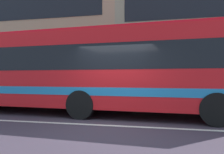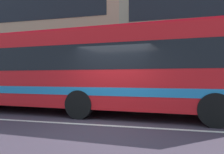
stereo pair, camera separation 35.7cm
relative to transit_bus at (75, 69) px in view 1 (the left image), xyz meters
The scene contains 5 objects.
ground_plane 3.31m from the transit_bus, 46.64° to the right, with size 160.00×160.00×0.00m, color #3D3340.
lane_centre_line 3.31m from the transit_bus, 46.64° to the right, with size 60.00×0.16×0.01m, color silver.
hedge_row_far 3.56m from the transit_bus, 101.86° to the left, with size 13.89×1.10×1.15m, color #31541F.
apartment_block_left 19.02m from the transit_bus, 134.75° to the left, with size 25.69×9.18×13.52m.
transit_bus is the anchor object (origin of this frame).
Camera 1 is at (1.45, -6.35, 1.43)m, focal length 34.96 mm.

